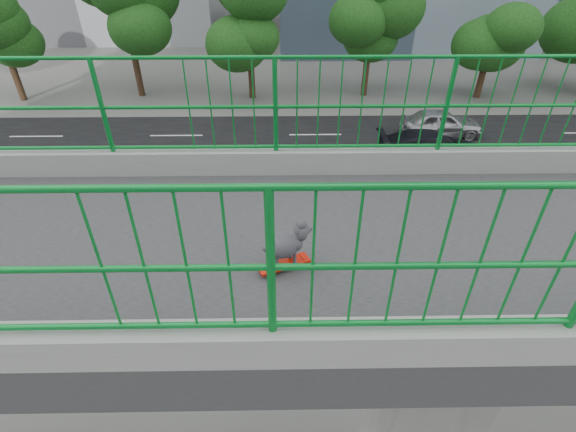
{
  "coord_description": "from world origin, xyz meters",
  "views": [
    {
      "loc": [
        3.26,
        -1.93,
        9.48
      ],
      "look_at": [
        -0.37,
        -1.87,
        7.01
      ],
      "focal_mm": 25.69,
      "sensor_mm": 36.0,
      "label": 1
    }
  ],
  "objects_px": {
    "skateboard": "(284,265)",
    "car_4": "(441,123)",
    "car_3": "(430,147)",
    "car_0": "(421,280)",
    "car_2": "(313,180)",
    "poodle": "(286,244)",
    "car_1": "(478,222)"
  },
  "relations": [
    {
      "from": "poodle",
      "to": "car_2",
      "type": "distance_m",
      "value": 14.47
    },
    {
      "from": "skateboard",
      "to": "car_1",
      "type": "bearing_deg",
      "value": 119.36
    },
    {
      "from": "skateboard",
      "to": "car_2",
      "type": "relative_size",
      "value": 0.09
    },
    {
      "from": "car_0",
      "to": "car_2",
      "type": "relative_size",
      "value": 0.86
    },
    {
      "from": "car_3",
      "to": "car_4",
      "type": "bearing_deg",
      "value": -26.24
    },
    {
      "from": "car_2",
      "to": "car_4",
      "type": "bearing_deg",
      "value": -50.24
    },
    {
      "from": "skateboard",
      "to": "car_0",
      "type": "bearing_deg",
      "value": 123.26
    },
    {
      "from": "car_4",
      "to": "car_1",
      "type": "bearing_deg",
      "value": 169.97
    },
    {
      "from": "car_0",
      "to": "car_4",
      "type": "bearing_deg",
      "value": 159.54
    },
    {
      "from": "car_1",
      "to": "car_4",
      "type": "height_order",
      "value": "car_4"
    },
    {
      "from": "skateboard",
      "to": "car_4",
      "type": "relative_size",
      "value": 0.11
    },
    {
      "from": "car_4",
      "to": "poodle",
      "type": "bearing_deg",
      "value": 154.99
    },
    {
      "from": "skateboard",
      "to": "car_4",
      "type": "bearing_deg",
      "value": 131.41
    },
    {
      "from": "car_0",
      "to": "car_3",
      "type": "bearing_deg",
      "value": 161.58
    },
    {
      "from": "car_1",
      "to": "car_3",
      "type": "relative_size",
      "value": 0.75
    },
    {
      "from": "car_1",
      "to": "car_2",
      "type": "distance_m",
      "value": 6.8
    },
    {
      "from": "poodle",
      "to": "car_1",
      "type": "xyz_separation_m",
      "value": [
        -9.65,
        7.28,
        -6.62
      ]
    },
    {
      "from": "car_3",
      "to": "car_4",
      "type": "xyz_separation_m",
      "value": [
        -3.2,
        1.58,
        -0.01
      ]
    },
    {
      "from": "car_3",
      "to": "car_4",
      "type": "distance_m",
      "value": 3.57
    },
    {
      "from": "car_0",
      "to": "car_3",
      "type": "distance_m",
      "value": 10.12
    },
    {
      "from": "skateboard",
      "to": "car_0",
      "type": "relative_size",
      "value": 0.11
    },
    {
      "from": "skateboard",
      "to": "poodle",
      "type": "distance_m",
      "value": 0.23
    },
    {
      "from": "car_3",
      "to": "car_4",
      "type": "height_order",
      "value": "car_3"
    },
    {
      "from": "car_0",
      "to": "car_1",
      "type": "bearing_deg",
      "value": 136.12
    },
    {
      "from": "poodle",
      "to": "car_2",
      "type": "relative_size",
      "value": 0.08
    },
    {
      "from": "car_0",
      "to": "car_3",
      "type": "relative_size",
      "value": 0.87
    },
    {
      "from": "poodle",
      "to": "car_4",
      "type": "distance_m",
      "value": 22.21
    },
    {
      "from": "car_1",
      "to": "car_4",
      "type": "relative_size",
      "value": 0.89
    },
    {
      "from": "car_0",
      "to": "car_3",
      "type": "height_order",
      "value": "car_0"
    },
    {
      "from": "car_0",
      "to": "poodle",
      "type": "bearing_deg",
      "value": -33.11
    },
    {
      "from": "poodle",
      "to": "car_3",
      "type": "distance_m",
      "value": 18.83
    },
    {
      "from": "poodle",
      "to": "car_1",
      "type": "height_order",
      "value": "poodle"
    }
  ]
}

